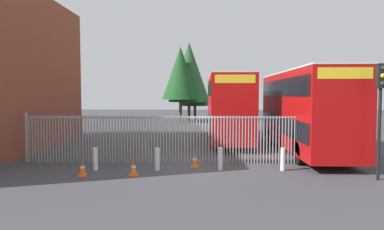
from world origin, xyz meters
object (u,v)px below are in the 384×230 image
(double_decker_bus_near_gate, at_px, (304,108))
(traffic_light_kerbside, at_px, (380,100))
(double_decker_bus_behind_fence_left, at_px, (227,106))
(bollard_center_front, at_px, (157,159))
(traffic_cone_near_kerb, at_px, (195,161))
(bollard_near_right, at_px, (220,159))
(bollard_near_left, at_px, (95,159))
(traffic_cone_mid_forecourt, at_px, (133,168))
(traffic_cone_by_gate, at_px, (83,169))
(bollard_far_right, at_px, (283,159))

(double_decker_bus_near_gate, height_order, traffic_light_kerbside, double_decker_bus_near_gate)
(double_decker_bus_behind_fence_left, height_order, bollard_center_front, double_decker_bus_behind_fence_left)
(double_decker_bus_near_gate, height_order, double_decker_bus_behind_fence_left, same)
(traffic_cone_near_kerb, bearing_deg, bollard_near_right, -26.27)
(bollard_near_left, bearing_deg, traffic_cone_mid_forecourt, -27.14)
(bollard_near_right, height_order, traffic_cone_by_gate, bollard_near_right)
(traffic_cone_mid_forecourt, xyz_separation_m, traffic_cone_near_kerb, (2.37, 1.61, 0.00))
(double_decker_bus_near_gate, height_order, traffic_cone_by_gate, double_decker_bus_near_gate)
(bollard_far_right, xyz_separation_m, traffic_cone_by_gate, (-8.03, -1.24, -0.19))
(double_decker_bus_near_gate, bearing_deg, traffic_cone_near_kerb, -145.04)
(traffic_cone_mid_forecourt, bearing_deg, traffic_light_kerbside, -2.51)
(bollard_far_right, distance_m, traffic_light_kerbside, 4.30)
(bollard_near_left, relative_size, traffic_cone_near_kerb, 1.61)
(traffic_cone_mid_forecourt, height_order, traffic_light_kerbside, traffic_light_kerbside)
(traffic_light_kerbside, bearing_deg, traffic_cone_near_kerb, 163.65)
(double_decker_bus_near_gate, distance_m, bollard_far_right, 5.44)
(traffic_light_kerbside, bearing_deg, bollard_near_right, 165.63)
(bollard_center_front, relative_size, bollard_near_right, 1.00)
(double_decker_bus_behind_fence_left, bearing_deg, traffic_light_kerbside, -65.80)
(bollard_near_right, height_order, traffic_light_kerbside, traffic_light_kerbside)
(traffic_light_kerbside, bearing_deg, traffic_cone_mid_forecourt, 177.49)
(bollard_far_right, bearing_deg, bollard_near_left, -178.68)
(double_decker_bus_behind_fence_left, relative_size, traffic_light_kerbside, 2.51)
(bollard_near_left, relative_size, bollard_near_right, 1.00)
(double_decker_bus_near_gate, xyz_separation_m, double_decker_bus_behind_fence_left, (-3.81, 4.61, 0.00))
(double_decker_bus_behind_fence_left, bearing_deg, bollard_near_left, -123.39)
(double_decker_bus_behind_fence_left, bearing_deg, bollard_near_right, -95.94)
(bollard_far_right, relative_size, traffic_cone_near_kerb, 1.61)
(bollard_near_left, xyz_separation_m, traffic_cone_by_gate, (-0.18, -1.06, -0.19))
(bollard_center_front, bearing_deg, traffic_cone_near_kerb, 22.35)
(bollard_near_left, bearing_deg, double_decker_bus_behind_fence_left, 56.61)
(double_decker_bus_near_gate, bearing_deg, bollard_near_left, -154.45)
(traffic_light_kerbside, bearing_deg, double_decker_bus_behind_fence_left, 114.20)
(double_decker_bus_near_gate, relative_size, bollard_far_right, 11.38)
(bollard_near_right, bearing_deg, bollard_far_right, 0.42)
(traffic_cone_by_gate, height_order, traffic_cone_near_kerb, same)
(double_decker_bus_behind_fence_left, relative_size, bollard_near_right, 11.38)
(traffic_cone_near_kerb, bearing_deg, traffic_cone_mid_forecourt, -145.92)
(bollard_center_front, height_order, traffic_light_kerbside, traffic_light_kerbside)
(bollard_center_front, distance_m, bollard_near_right, 2.64)
(bollard_near_left, distance_m, bollard_center_front, 2.60)
(traffic_light_kerbside, bearing_deg, traffic_cone_by_gate, 178.68)
(bollard_near_right, distance_m, traffic_cone_by_gate, 5.55)
(bollard_near_left, relative_size, bollard_far_right, 1.00)
(double_decker_bus_near_gate, distance_m, bollard_center_front, 9.00)
(double_decker_bus_near_gate, bearing_deg, traffic_light_kerbside, -80.67)
(double_decker_bus_behind_fence_left, relative_size, bollard_far_right, 11.38)
(bollard_far_right, relative_size, traffic_cone_mid_forecourt, 1.61)
(double_decker_bus_behind_fence_left, xyz_separation_m, traffic_cone_mid_forecourt, (-4.41, -10.31, -2.13))
(bollard_center_front, height_order, traffic_cone_by_gate, bollard_center_front)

